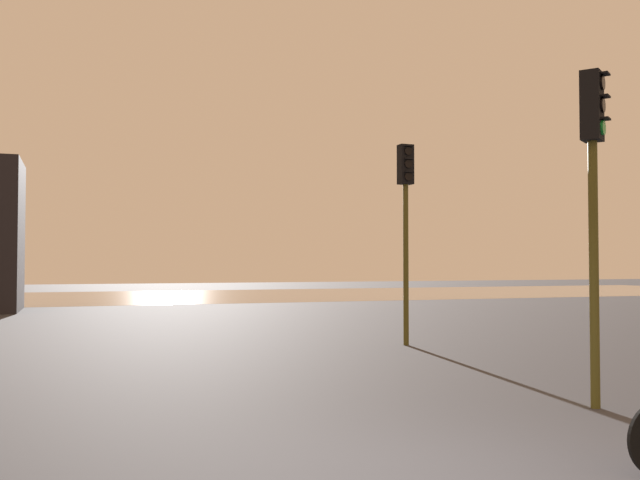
% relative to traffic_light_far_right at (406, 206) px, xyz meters
% --- Properties ---
extents(water_strip, '(80.00, 16.00, 0.01)m').
position_rel_traffic_light_far_right_xyz_m(water_strip, '(-4.03, 25.35, -3.14)').
color(water_strip, gray).
rests_on(water_strip, ground).
extents(traffic_light_far_right, '(0.33, 0.35, 4.53)m').
position_rel_traffic_light_far_right_xyz_m(traffic_light_far_right, '(0.00, 0.00, 0.00)').
color(traffic_light_far_right, '#4C4719').
rests_on(traffic_light_far_right, ground).
extents(traffic_light_near_right, '(0.41, 0.42, 4.32)m').
position_rel_traffic_light_far_right_xyz_m(traffic_light_near_right, '(-0.76, -7.07, -0.13)').
color(traffic_light_near_right, '#4C4719').
rests_on(traffic_light_near_right, ground).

